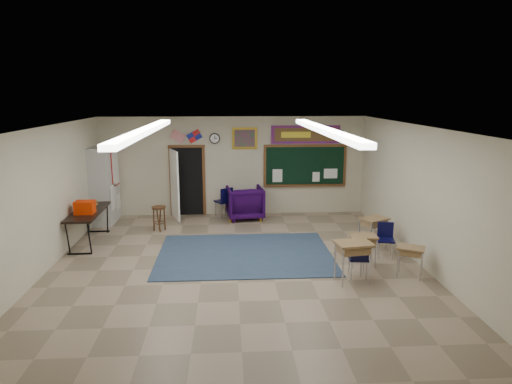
{
  "coord_description": "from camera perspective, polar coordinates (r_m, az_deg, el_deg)",
  "views": [
    {
      "loc": [
        -0.17,
        -9.27,
        3.67
      ],
      "look_at": [
        0.51,
        1.5,
        1.33
      ],
      "focal_mm": 32.0,
      "sensor_mm": 36.0,
      "label": 1
    }
  ],
  "objects": [
    {
      "name": "right_wall",
      "position": [
        10.39,
        20.16,
        -0.59
      ],
      "size": [
        0.04,
        9.0,
        3.0
      ],
      "primitive_type": "cube",
      "color": "beige",
      "rests_on": "floor"
    },
    {
      "name": "student_desk_front_left",
      "position": [
        10.19,
        13.17,
        -6.93
      ],
      "size": [
        0.57,
        0.43,
        0.69
      ],
      "rotation": [
        0.0,
        0.0,
        -0.0
      ],
      "color": "#9A7647",
      "rests_on": "floor"
    },
    {
      "name": "fluorescent_strips",
      "position": [
        9.3,
        -2.56,
        7.71
      ],
      "size": [
        3.86,
        6.0,
        0.1
      ],
      "primitive_type": null,
      "color": "white",
      "rests_on": "ceiling"
    },
    {
      "name": "student_desk_back_left",
      "position": [
        9.27,
        12.0,
        -8.31
      ],
      "size": [
        0.76,
        0.61,
        0.83
      ],
      "rotation": [
        0.0,
        0.0,
        0.15
      ],
      "color": "#9A7647",
      "rests_on": "floor"
    },
    {
      "name": "wall_flags",
      "position": [
        13.81,
        -8.75,
        7.14
      ],
      "size": [
        1.16,
        0.06,
        0.7
      ],
      "primitive_type": null,
      "color": "red",
      "rests_on": "back_wall"
    },
    {
      "name": "wall_clock",
      "position": [
        13.8,
        -5.19,
        6.68
      ],
      "size": [
        0.32,
        0.05,
        0.32
      ],
      "color": "black",
      "rests_on": "back_wall"
    },
    {
      "name": "chalkboard",
      "position": [
        14.1,
        6.14,
        3.15
      ],
      "size": [
        2.55,
        0.14,
        1.3
      ],
      "color": "brown",
      "rests_on": "back_wall"
    },
    {
      "name": "folding_table",
      "position": [
        12.13,
        -20.17,
        -3.93
      ],
      "size": [
        0.71,
        2.01,
        1.14
      ],
      "rotation": [
        0.0,
        0.0,
        0.02
      ],
      "color": "black",
      "rests_on": "floor"
    },
    {
      "name": "ceiling",
      "position": [
        9.29,
        -2.56,
        8.08
      ],
      "size": [
        8.0,
        9.0,
        0.04
      ],
      "primitive_type": "cube",
      "color": "silver",
      "rests_on": "back_wall"
    },
    {
      "name": "left_wall",
      "position": [
        10.26,
        -25.42,
        -1.19
      ],
      "size": [
        0.04,
        9.0,
        3.0
      ],
      "primitive_type": "cube",
      "color": "beige",
      "rests_on": "floor"
    },
    {
      "name": "back_wall",
      "position": [
        13.94,
        -2.85,
        3.25
      ],
      "size": [
        8.0,
        0.04,
        3.0
      ],
      "primitive_type": "cube",
      "color": "beige",
      "rests_on": "floor"
    },
    {
      "name": "doorway",
      "position": [
        13.93,
        -9.01,
        1.26
      ],
      "size": [
        1.1,
        0.89,
        2.16
      ],
      "color": "black",
      "rests_on": "back_wall"
    },
    {
      "name": "framed_art_print",
      "position": [
        13.81,
        -1.42,
        6.73
      ],
      "size": [
        0.75,
        0.05,
        0.65
      ],
      "color": "#AC8621",
      "rests_on": "back_wall"
    },
    {
      "name": "student_desk_back_right",
      "position": [
        9.87,
        18.71,
        -8.07
      ],
      "size": [
        0.65,
        0.6,
        0.64
      ],
      "rotation": [
        0.0,
        0.0,
        -0.48
      ],
      "color": "#9A7647",
      "rests_on": "floor"
    },
    {
      "name": "student_desk_front_right",
      "position": [
        11.38,
        14.45,
        -4.76
      ],
      "size": [
        0.78,
        0.72,
        0.75
      ],
      "rotation": [
        0.0,
        0.0,
        0.51
      ],
      "color": "#9A7647",
      "rests_on": "floor"
    },
    {
      "name": "storage_cabinet",
      "position": [
        13.83,
        -18.37,
        0.87
      ],
      "size": [
        0.59,
        1.25,
        2.2
      ],
      "color": "#B9B9B4",
      "rests_on": "floor"
    },
    {
      "name": "student_chair_reading",
      "position": [
        13.8,
        -4.09,
        -1.26
      ],
      "size": [
        0.64,
        0.64,
        0.92
      ],
      "primitive_type": null,
      "rotation": [
        0.0,
        0.0,
        3.72
      ],
      "color": "black",
      "rests_on": "floor"
    },
    {
      "name": "bulletin_board",
      "position": [
        13.99,
        6.23,
        7.15
      ],
      "size": [
        2.1,
        0.05,
        0.55
      ],
      "color": "red",
      "rests_on": "back_wall"
    },
    {
      "name": "front_wall",
      "position": [
        5.24,
        -1.46,
        -12.22
      ],
      "size": [
        8.0,
        0.04,
        3.0
      ],
      "primitive_type": "cube",
      "color": "beige",
      "rests_on": "floor"
    },
    {
      "name": "student_chair_desk_b",
      "position": [
        10.81,
        15.9,
        -5.89
      ],
      "size": [
        0.47,
        0.47,
        0.79
      ],
      "primitive_type": null,
      "rotation": [
        0.0,
        0.0,
        -0.22
      ],
      "color": "black",
      "rests_on": "floor"
    },
    {
      "name": "wooden_stool",
      "position": [
        12.69,
        -12.01,
        -3.23
      ],
      "size": [
        0.38,
        0.38,
        0.67
      ],
      "color": "#4F2917",
      "rests_on": "floor"
    },
    {
      "name": "floor",
      "position": [
        9.97,
        -2.4,
        -9.39
      ],
      "size": [
        9.0,
        9.0,
        0.0
      ],
      "primitive_type": "plane",
      "color": "gray",
      "rests_on": "ground"
    },
    {
      "name": "area_rug",
      "position": [
        10.72,
        -1.41,
        -7.75
      ],
      "size": [
        4.0,
        3.0,
        0.02
      ],
      "primitive_type": "cube",
      "color": "#2D3E56",
      "rests_on": "floor"
    },
    {
      "name": "wingback_armchair",
      "position": [
        13.59,
        -1.39,
        -1.34
      ],
      "size": [
        1.15,
        1.18,
        0.97
      ],
      "primitive_type": "imported",
      "rotation": [
        0.0,
        0.0,
        3.26
      ],
      "color": "#1D0532",
      "rests_on": "floor"
    },
    {
      "name": "student_chair_desk_a",
      "position": [
        9.53,
        12.64,
        -8.19
      ],
      "size": [
        0.44,
        0.44,
        0.79
      ],
      "primitive_type": null,
      "rotation": [
        0.0,
        0.0,
        3.03
      ],
      "color": "black",
      "rests_on": "floor"
    }
  ]
}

